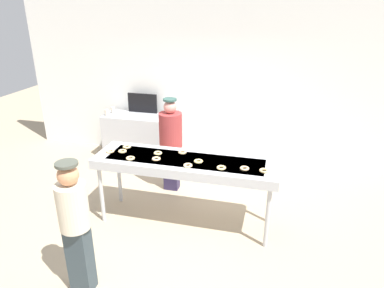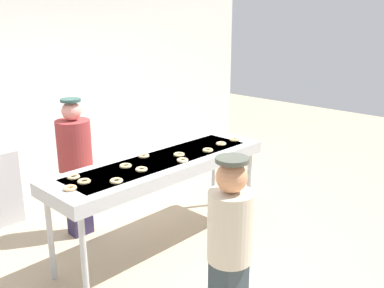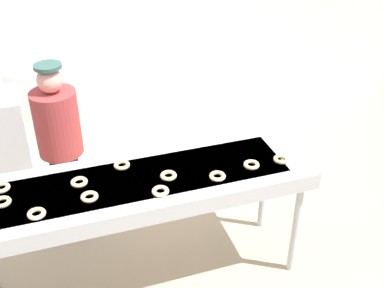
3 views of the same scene
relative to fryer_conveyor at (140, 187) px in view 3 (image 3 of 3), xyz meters
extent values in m
plane|color=tan|center=(0.00, 0.00, -0.92)|extent=(16.00, 16.00, 0.00)
cube|color=#B7BABF|center=(0.00, 0.00, 0.01)|extent=(2.52, 0.73, 0.13)
cube|color=slate|center=(0.00, 0.00, 0.04)|extent=(2.14, 0.51, 0.08)
cylinder|color=#B7BABF|center=(1.16, -0.29, -0.49)|extent=(0.06, 0.06, 0.86)
cylinder|color=#B7BABF|center=(1.16, 0.29, -0.49)|extent=(0.06, 0.06, 0.86)
torus|color=#E5C686|center=(-0.72, -0.19, 0.09)|extent=(0.14, 0.14, 0.03)
torus|color=#F5CF94|center=(0.10, -0.21, 0.09)|extent=(0.16, 0.16, 0.03)
torus|color=#F7CC82|center=(1.06, -0.12, 0.09)|extent=(0.17, 0.17, 0.03)
torus|color=#E8C28B|center=(0.82, -0.12, 0.09)|extent=(0.12, 0.12, 0.03)
torus|color=#F4D185|center=(0.53, -0.17, 0.09)|extent=(0.17, 0.17, 0.03)
torus|color=#EBD585|center=(0.20, -0.05, 0.09)|extent=(0.17, 0.17, 0.03)
torus|color=#EED386|center=(-0.42, 0.07, 0.09)|extent=(0.17, 0.17, 0.03)
torus|color=#E6C682|center=(-0.93, 0.01, 0.09)|extent=(0.16, 0.16, 0.03)
torus|color=#F4C88D|center=(-0.37, -0.12, 0.09)|extent=(0.17, 0.17, 0.03)
torus|color=#E8C387|center=(-0.09, 0.18, 0.09)|extent=(0.14, 0.14, 0.03)
torus|color=#E7CC85|center=(-0.93, 0.17, 0.09)|extent=(0.15, 0.15, 0.03)
cube|color=#2D2647|center=(-0.49, 0.89, -0.53)|extent=(0.24, 0.18, 0.78)
cylinder|color=#993333|center=(-0.49, 0.89, 0.14)|extent=(0.37, 0.37, 0.56)
sphere|color=#DA8C7F|center=(-0.49, 0.89, 0.53)|extent=(0.21, 0.21, 0.21)
cylinder|color=#2D4D46|center=(-0.49, 0.89, 0.65)|extent=(0.22, 0.22, 0.03)
camera|label=1|loc=(1.16, -4.14, 2.04)|focal=32.56mm
camera|label=2|loc=(-2.81, -3.14, 1.50)|focal=39.90mm
camera|label=3|loc=(-0.53, -2.75, 2.07)|focal=44.83mm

